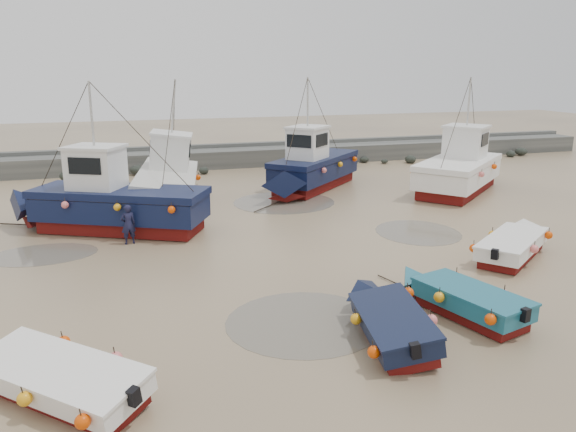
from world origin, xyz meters
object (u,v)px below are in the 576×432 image
object	(u,v)px
cabin_boat_1	(165,180)
person	(130,244)
cabin_boat_3	(462,167)
dinghy_1	(392,316)
cabin_boat_0	(106,200)
dinghy_0	(50,371)
cabin_boat_2	(310,167)
dinghy_3	(515,242)
dinghy_2	(461,295)

from	to	relation	value
cabin_boat_1	person	bearing A→B (deg)	-99.21
cabin_boat_3	person	distance (m)	18.94
dinghy_1	cabin_boat_0	world-z (taller)	cabin_boat_0
dinghy_0	cabin_boat_2	size ratio (longest dim) A/B	0.62
dinghy_0	person	xyz separation A→B (m)	(1.91, 10.46, -0.54)
cabin_boat_3	cabin_boat_1	bearing A→B (deg)	-134.55
dinghy_3	cabin_boat_1	distance (m)	16.51
dinghy_0	dinghy_2	bearing A→B (deg)	-40.15
cabin_boat_0	cabin_boat_1	world-z (taller)	same
dinghy_2	cabin_boat_0	world-z (taller)	cabin_boat_0
cabin_boat_1	cabin_boat_2	world-z (taller)	same
dinghy_2	cabin_boat_2	bearing A→B (deg)	69.08
cabin_boat_1	cabin_boat_2	bearing A→B (deg)	19.05
dinghy_2	cabin_boat_3	xyz separation A→B (m)	(9.46, 14.26, 0.78)
cabin_boat_1	dinghy_0	bearing A→B (deg)	-94.11
dinghy_3	person	size ratio (longest dim) A/B	3.47
dinghy_2	cabin_boat_1	xyz separation A→B (m)	(-6.83, 15.43, 0.75)
cabin_boat_0	person	size ratio (longest dim) A/B	6.16
dinghy_3	person	xyz separation A→B (m)	(-13.64, 5.71, -0.54)
dinghy_0	cabin_boat_2	xyz separation A→B (m)	(12.05, 17.84, 0.80)
dinghy_3	cabin_boat_2	distance (m)	13.57
dinghy_3	dinghy_0	bearing A→B (deg)	-109.16
person	cabin_boat_1	bearing A→B (deg)	-121.29
cabin_boat_3	dinghy_2	bearing A→B (deg)	-73.99
dinghy_3	cabin_boat_1	bearing A→B (deg)	-171.24
cabin_boat_3	person	world-z (taller)	cabin_boat_3
dinghy_2	person	world-z (taller)	dinghy_2
dinghy_3	dinghy_2	bearing A→B (deg)	-88.28
cabin_boat_0	cabin_boat_2	bearing A→B (deg)	-37.61
dinghy_2	cabin_boat_2	xyz separation A→B (m)	(1.33, 16.84, 0.78)
dinghy_2	dinghy_0	bearing A→B (deg)	168.93
cabin_boat_1	cabin_boat_3	xyz separation A→B (m)	(16.28, -1.17, 0.02)
cabin_boat_1	dinghy_2	bearing A→B (deg)	-56.88
cabin_boat_0	cabin_boat_3	xyz separation A→B (m)	(19.07, 2.61, 0.00)
cabin_boat_3	dinghy_3	bearing A→B (deg)	-64.25
dinghy_0	cabin_boat_3	size ratio (longest dim) A/B	0.57
dinghy_1	dinghy_2	xyz separation A→B (m)	(2.51, 0.72, 0.00)
dinghy_1	cabin_boat_2	distance (m)	17.98
dinghy_3	cabin_boat_1	world-z (taller)	cabin_boat_1
dinghy_2	cabin_boat_3	distance (m)	17.13
dinghy_0	cabin_boat_0	size ratio (longest dim) A/B	0.51
dinghy_3	cabin_boat_3	world-z (taller)	cabin_boat_3
cabin_boat_1	cabin_boat_3	distance (m)	16.32
cabin_boat_3	cabin_boat_2	bearing A→B (deg)	-148.03
dinghy_1	cabin_boat_3	bearing A→B (deg)	61.73
dinghy_3	dinghy_1	bearing A→B (deg)	-94.83
cabin_boat_0	dinghy_2	bearing A→B (deg)	-113.44
dinghy_2	person	bearing A→B (deg)	116.58
person	cabin_boat_3	bearing A→B (deg)	-178.11
dinghy_2	cabin_boat_2	world-z (taller)	cabin_boat_2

